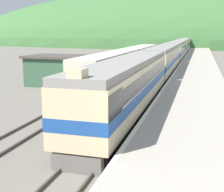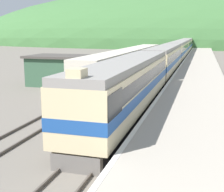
% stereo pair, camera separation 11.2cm
% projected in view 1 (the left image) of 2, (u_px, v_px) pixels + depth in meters
% --- Properties ---
extents(track_main, '(1.52, 180.00, 0.16)m').
position_uv_depth(track_main, '(177.00, 60.00, 65.46)').
color(track_main, '#4C443D').
rests_on(track_main, ground).
extents(track_siding, '(1.52, 180.00, 0.16)m').
position_uv_depth(track_siding, '(154.00, 59.00, 66.75)').
color(track_siding, '#4C443D').
rests_on(track_siding, ground).
extents(platform, '(5.65, 140.00, 0.91)m').
position_uv_depth(platform, '(198.00, 69.00, 45.35)').
color(platform, '#ADA393').
rests_on(platform, ground).
extents(distant_hills, '(238.94, 107.52, 52.77)m').
position_uv_depth(distant_hills, '(191.00, 45.00, 150.85)').
color(distant_hills, '#3D6B38').
rests_on(distant_hills, ground).
extents(station_shed, '(7.38, 4.87, 3.29)m').
position_uv_depth(station_shed, '(62.00, 70.00, 34.24)').
color(station_shed, '#385B42').
rests_on(station_shed, ground).
extents(express_train_lead_car, '(2.86, 19.54, 4.32)m').
position_uv_depth(express_train_lead_car, '(128.00, 85.00, 21.42)').
color(express_train_lead_car, black).
rests_on(express_train_lead_car, ground).
extents(carriage_second, '(2.85, 21.76, 3.96)m').
position_uv_depth(carriage_second, '(164.00, 60.00, 41.94)').
color(carriage_second, black).
rests_on(carriage_second, ground).
extents(carriage_third, '(2.85, 21.76, 3.96)m').
position_uv_depth(carriage_third, '(177.00, 50.00, 63.29)').
color(carriage_third, black).
rests_on(carriage_third, ground).
extents(carriage_fourth, '(2.85, 21.76, 3.96)m').
position_uv_depth(carriage_fourth, '(183.00, 46.00, 84.63)').
color(carriage_fourth, black).
rests_on(carriage_fourth, ground).
extents(carriage_fifth, '(2.85, 21.76, 3.96)m').
position_uv_depth(carriage_fifth, '(187.00, 43.00, 105.98)').
color(carriage_fifth, black).
rests_on(carriage_fifth, ground).
extents(siding_train, '(2.90, 36.53, 3.49)m').
position_uv_depth(siding_train, '(128.00, 61.00, 43.13)').
color(siding_train, black).
rests_on(siding_train, ground).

